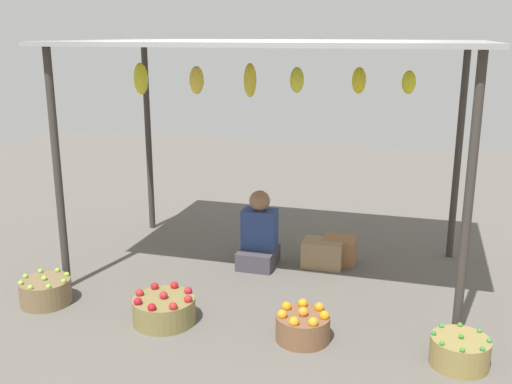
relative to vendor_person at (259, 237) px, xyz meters
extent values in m
plane|color=#605B54|center=(0.15, -0.12, -0.30)|extent=(14.00, 14.00, 0.00)
cylinder|color=#38332D|center=(-1.57, -1.02, 0.80)|extent=(0.07, 0.07, 2.19)
cylinder|color=#38332D|center=(1.88, -1.02, 0.80)|extent=(0.07, 0.07, 2.19)
cylinder|color=#38332D|center=(-1.57, 0.78, 0.80)|extent=(0.07, 0.07, 2.19)
cylinder|color=#38332D|center=(1.88, 0.78, 0.80)|extent=(0.07, 0.07, 2.19)
cube|color=gray|center=(0.15, -0.12, 1.91)|extent=(3.76, 2.10, 0.04)
ellipsoid|color=yellow|center=(-1.11, -0.23, 1.57)|extent=(0.14, 0.14, 0.30)
ellipsoid|color=yellow|center=(-0.54, -0.24, 1.57)|extent=(0.13, 0.13, 0.26)
ellipsoid|color=yellow|center=(-0.05, -0.12, 1.57)|extent=(0.12, 0.12, 0.31)
ellipsoid|color=yellow|center=(0.35, 0.05, 1.57)|extent=(0.13, 0.13, 0.24)
ellipsoid|color=yellow|center=(0.92, 0.14, 1.57)|extent=(0.13, 0.13, 0.24)
ellipsoid|color=yellow|center=(1.37, 0.06, 1.57)|extent=(0.12, 0.12, 0.21)
cube|color=#3F3B44|center=(0.00, -0.03, -0.21)|extent=(0.36, 0.44, 0.18)
cube|color=navy|center=(0.00, 0.02, 0.08)|extent=(0.34, 0.22, 0.40)
sphere|color=#8F6549|center=(0.00, 0.02, 0.38)|extent=(0.21, 0.21, 0.21)
cylinder|color=brown|center=(-1.55, -1.37, -0.19)|extent=(0.44, 0.44, 0.22)
sphere|color=#94D041|center=(-1.55, -1.37, -0.06)|extent=(0.04, 0.04, 0.04)
sphere|color=#8CC433|center=(-1.36, -1.37, -0.07)|extent=(0.04, 0.04, 0.04)
sphere|color=#84C531|center=(-1.42, -1.24, -0.07)|extent=(0.04, 0.04, 0.04)
sphere|color=#82CD33|center=(-1.55, -1.18, -0.07)|extent=(0.04, 0.04, 0.04)
sphere|color=#82C739|center=(-1.69, -1.24, -0.07)|extent=(0.04, 0.04, 0.04)
sphere|color=#8DD03D|center=(-1.75, -1.37, -0.07)|extent=(0.04, 0.04, 0.04)
sphere|color=#95C93D|center=(-1.69, -1.51, -0.07)|extent=(0.04, 0.04, 0.04)
sphere|color=#93C83B|center=(-1.55, -1.57, -0.07)|extent=(0.04, 0.04, 0.04)
sphere|color=#91C640|center=(-1.42, -1.51, -0.07)|extent=(0.04, 0.04, 0.04)
cylinder|color=olive|center=(-0.41, -1.41, -0.19)|extent=(0.51, 0.51, 0.21)
sphere|color=red|center=(-0.41, -1.41, -0.06)|extent=(0.07, 0.07, 0.07)
sphere|color=#B02424|center=(-0.19, -1.41, -0.07)|extent=(0.07, 0.07, 0.07)
sphere|color=red|center=(-0.26, -1.25, -0.07)|extent=(0.07, 0.07, 0.07)
sphere|color=red|center=(-0.41, -1.19, -0.07)|extent=(0.07, 0.07, 0.07)
sphere|color=#B41A1D|center=(-0.56, -1.25, -0.07)|extent=(0.07, 0.07, 0.07)
sphere|color=#B52726|center=(-0.62, -1.41, -0.07)|extent=(0.07, 0.07, 0.07)
sphere|color=#B01523|center=(-0.56, -1.56, -0.07)|extent=(0.07, 0.07, 0.07)
sphere|color=#B0141C|center=(-0.41, -1.62, -0.07)|extent=(0.07, 0.07, 0.07)
sphere|color=#B32624|center=(-0.26, -1.56, -0.07)|extent=(0.07, 0.07, 0.07)
cylinder|color=brown|center=(0.74, -1.37, -0.20)|extent=(0.42, 0.42, 0.20)
sphere|color=orange|center=(0.74, -1.37, -0.06)|extent=(0.08, 0.08, 0.08)
sphere|color=orange|center=(0.91, -1.37, -0.07)|extent=(0.08, 0.08, 0.08)
sphere|color=orange|center=(0.84, -1.25, -0.07)|extent=(0.08, 0.08, 0.08)
sphere|color=orange|center=(0.71, -1.21, -0.07)|extent=(0.08, 0.08, 0.08)
sphere|color=orange|center=(0.59, -1.30, -0.07)|extent=(0.08, 0.08, 0.08)
sphere|color=orange|center=(0.59, -1.45, -0.07)|extent=(0.08, 0.08, 0.08)
sphere|color=orange|center=(0.71, -1.53, -0.07)|extent=(0.08, 0.08, 0.08)
sphere|color=orange|center=(0.84, -1.50, -0.07)|extent=(0.08, 0.08, 0.08)
cylinder|color=olive|center=(1.89, -1.42, -0.19)|extent=(0.42, 0.42, 0.21)
sphere|color=#348224|center=(1.89, -1.42, -0.08)|extent=(0.04, 0.04, 0.04)
sphere|color=green|center=(2.08, -1.42, -0.08)|extent=(0.04, 0.04, 0.04)
sphere|color=#398A38|center=(2.02, -1.28, -0.08)|extent=(0.04, 0.04, 0.04)
sphere|color=#41882E|center=(1.89, -1.23, -0.08)|extent=(0.04, 0.04, 0.04)
sphere|color=#3A8B36|center=(1.76, -1.28, -0.08)|extent=(0.04, 0.04, 0.04)
sphere|color=#2E7F2E|center=(1.70, -1.42, -0.08)|extent=(0.04, 0.04, 0.04)
sphere|color=#358B2E|center=(1.76, -1.55, -0.08)|extent=(0.04, 0.04, 0.04)
sphere|color=#3A842A|center=(1.89, -1.60, -0.08)|extent=(0.04, 0.04, 0.04)
sphere|color=#357F31|center=(2.02, -1.55, -0.08)|extent=(0.04, 0.04, 0.04)
cube|color=#9A7C59|center=(0.63, 0.14, -0.16)|extent=(0.40, 0.28, 0.27)
cube|color=#95663E|center=(0.78, 0.28, -0.16)|extent=(0.33, 0.28, 0.27)
camera|label=1|loc=(1.53, -5.41, 2.00)|focal=41.24mm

